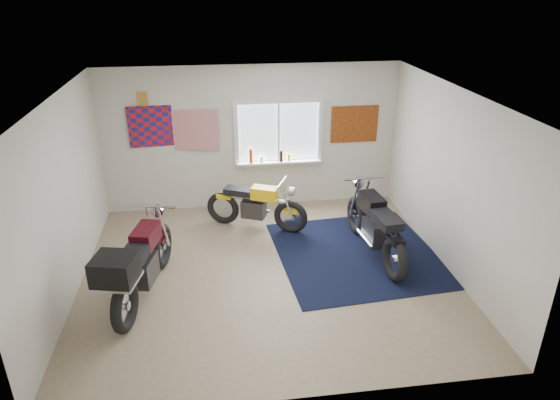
{
  "coord_description": "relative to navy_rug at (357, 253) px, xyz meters",
  "views": [
    {
      "loc": [
        -0.69,
        -6.41,
        4.13
      ],
      "look_at": [
        0.24,
        0.4,
        1.01
      ],
      "focal_mm": 32.0,
      "sensor_mm": 36.0,
      "label": 1
    }
  ],
  "objects": [
    {
      "name": "yellow_triumph",
      "position": [
        -1.53,
        1.15,
        0.41
      ],
      "size": [
        1.75,
        0.89,
        0.94
      ],
      "rotation": [
        0.0,
        0.0,
        -0.42
      ],
      "color": "black",
      "rests_on": "ground"
    },
    {
      "name": "window_assembly",
      "position": [
        -1.0,
        2.11,
        1.36
      ],
      "size": [
        1.66,
        0.17,
        1.26
      ],
      "color": "white",
      "rests_on": "room_shell"
    },
    {
      "name": "navy_rug",
      "position": [
        0.0,
        0.0,
        0.0
      ],
      "size": [
        2.69,
        2.78,
        0.01
      ],
      "primitive_type": "cube",
      "rotation": [
        0.0,
        0.0,
        0.08
      ],
      "color": "black",
      "rests_on": "ground"
    },
    {
      "name": "ground",
      "position": [
        -1.5,
        -0.35,
        -0.01
      ],
      "size": [
        5.5,
        5.5,
        0.0
      ],
      "primitive_type": "plane",
      "color": "#9E896B",
      "rests_on": "ground"
    },
    {
      "name": "flag_display",
      "position": [
        -3.4,
        2.13,
        2.14
      ],
      "size": [
        1.6,
        0.1,
        1.17
      ],
      "color": "red",
      "rests_on": "room_shell"
    },
    {
      "name": "black_chrome_bike",
      "position": [
        0.25,
        -0.04,
        0.49
      ],
      "size": [
        0.67,
        2.19,
        1.12
      ],
      "rotation": [
        0.0,
        0.0,
        1.67
      ],
      "color": "black",
      "rests_on": "navy_rug"
    },
    {
      "name": "maroon_tourer",
      "position": [
        -3.29,
        -0.85,
        0.58
      ],
      "size": [
        0.93,
        2.21,
        1.13
      ],
      "rotation": [
        0.0,
        0.0,
        1.35
      ],
      "color": "black",
      "rests_on": "ground"
    },
    {
      "name": "oil_bottles",
      "position": [
        -1.25,
        2.05,
        1.01
      ],
      "size": [
        0.78,
        0.07,
        0.28
      ],
      "color": "#914115",
      "rests_on": "window_assembly"
    },
    {
      "name": "room_shell",
      "position": [
        -1.5,
        -0.35,
        1.63
      ],
      "size": [
        5.5,
        5.5,
        5.5
      ],
      "color": "white",
      "rests_on": "ground"
    },
    {
      "name": "triumph_poster",
      "position": [
        0.45,
        2.13,
        1.54
      ],
      "size": [
        0.9,
        0.03,
        0.7
      ],
      "primitive_type": "cube",
      "color": "#A54C14",
      "rests_on": "room_shell"
    }
  ]
}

